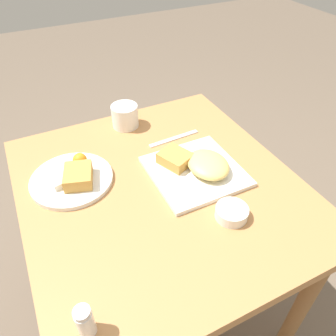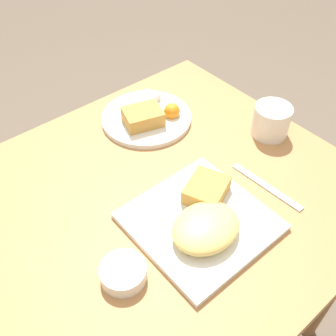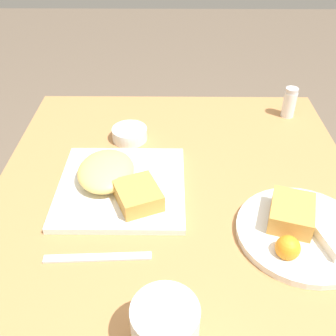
% 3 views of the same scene
% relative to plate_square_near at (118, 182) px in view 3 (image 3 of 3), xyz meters
% --- Properties ---
extents(dining_table, '(0.86, 0.79, 0.72)m').
position_rel_plate_square_near_xyz_m(dining_table, '(-0.00, 0.13, -0.12)').
color(dining_table, '#B27A47').
rests_on(dining_table, ground_plane).
extents(plate_square_near, '(0.27, 0.27, 0.06)m').
position_rel_plate_square_near_xyz_m(plate_square_near, '(0.00, 0.00, 0.00)').
color(plate_square_near, white).
rests_on(plate_square_near, dining_table).
extents(plate_oval_far, '(0.24, 0.24, 0.05)m').
position_rel_plate_square_near_xyz_m(plate_oval_far, '(0.13, 0.36, -0.01)').
color(plate_oval_far, white).
rests_on(plate_oval_far, dining_table).
extents(sauce_ramekin, '(0.09, 0.09, 0.03)m').
position_rel_plate_square_near_xyz_m(sauce_ramekin, '(-0.20, 0.01, -0.00)').
color(sauce_ramekin, white).
rests_on(sauce_ramekin, dining_table).
extents(salt_shaker, '(0.04, 0.04, 0.08)m').
position_rel_plate_square_near_xyz_m(salt_shaker, '(-0.32, 0.44, 0.01)').
color(salt_shaker, white).
rests_on(salt_shaker, dining_table).
extents(butter_knife, '(0.03, 0.19, 0.00)m').
position_rel_plate_square_near_xyz_m(butter_knife, '(0.19, -0.02, -0.02)').
color(butter_knife, silver).
rests_on(butter_knife, dining_table).
extents(coffee_mug, '(0.10, 0.10, 0.08)m').
position_rel_plate_square_near_xyz_m(coffee_mug, '(0.34, 0.11, 0.02)').
color(coffee_mug, white).
rests_on(coffee_mug, dining_table).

